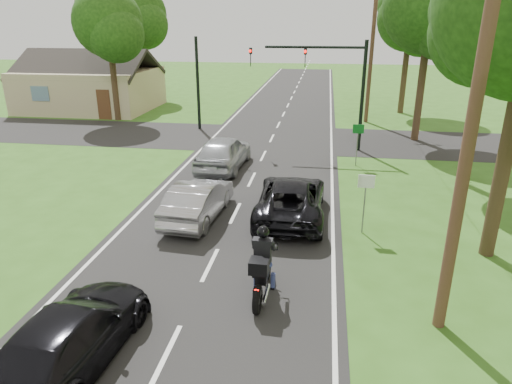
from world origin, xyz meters
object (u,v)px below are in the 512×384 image
dark_suv (291,198)px  silver_suv (224,152)px  traffic_signal (329,75)px  utility_pole_near (473,118)px  sign_green (358,135)px  silver_sedan (198,200)px  dark_car_behind (71,336)px  motorcycle_rider (262,270)px  sign_white (366,190)px  utility_pole_far (372,49)px

dark_suv → silver_suv: (-3.76, 5.44, 0.11)m
traffic_signal → utility_pole_near: utility_pole_near is taller
utility_pole_near → sign_green: 13.50m
silver_sedan → dark_car_behind: size_ratio=0.93×
dark_car_behind → sign_green: 16.95m
dark_suv → silver_sedan: dark_suv is taller
silver_sedan → traffic_signal: bearing=-109.4°
motorcycle_rider → dark_car_behind: 4.82m
silver_sedan → utility_pole_near: bearing=148.3°
dark_suv → silver_suv: bearing=-55.9°
utility_pole_near → sign_green: (-1.30, 12.98, -3.49)m
motorcycle_rider → dark_car_behind: (-3.67, -3.13, -0.11)m
sign_white → dark_suv: bearing=158.4°
dark_suv → utility_pole_near: utility_pole_near is taller
utility_pole_near → sign_white: bearing=106.8°
sign_green → utility_pole_far: bearing=83.3°
motorcycle_rider → dark_suv: 5.41m
silver_sedan → utility_pole_far: (7.46, 18.66, 4.35)m
motorcycle_rider → traffic_signal: bearing=85.9°
utility_pole_near → utility_pole_far: 24.00m
motorcycle_rider → utility_pole_far: utility_pole_far is taller
utility_pole_near → sign_green: bearing=95.7°
utility_pole_near → sign_green: size_ratio=4.71×
silver_suv → utility_pole_near: (7.83, -11.44, 4.23)m
silver_suv → utility_pole_near: bearing=127.3°
motorcycle_rider → sign_green: 12.79m
dark_car_behind → dark_suv: bearing=-111.7°
silver_sedan → utility_pole_near: utility_pole_near is taller
silver_sedan → traffic_signal: traffic_signal is taller
motorcycle_rider → sign_white: size_ratio=1.12×
silver_suv → utility_pole_far: utility_pole_far is taller
silver_sedan → sign_white: sign_white is taller
silver_suv → traffic_signal: (4.97, 4.56, 3.28)m
traffic_signal → utility_pole_near: bearing=-79.9°
dark_suv → sign_green: size_ratio=2.47×
silver_suv → dark_car_behind: size_ratio=1.05×
dark_suv → sign_green: (2.78, 6.98, 0.86)m
silver_sedan → silver_suv: (-0.37, 6.10, 0.12)m
motorcycle_rider → utility_pole_near: utility_pole_near is taller
dark_suv → sign_green: bearing=-112.3°
dark_car_behind → utility_pole_far: utility_pole_far is taller
motorcycle_rider → silver_sedan: bearing=124.3°
silver_sedan → motorcycle_rider: bearing=126.7°
silver_suv → sign_white: bearing=137.3°
dark_suv → utility_pole_far: bearing=-103.3°
utility_pole_near → utility_pole_far: same height
silver_sedan → dark_suv: bearing=-165.1°
dark_suv → silver_suv: 6.61m
motorcycle_rider → utility_pole_far: (4.41, 23.40, 4.28)m
silver_suv → utility_pole_far: 15.40m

